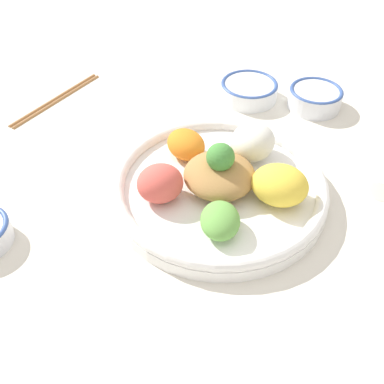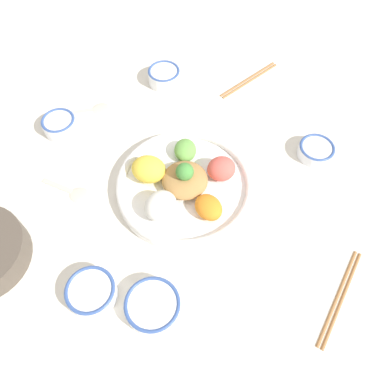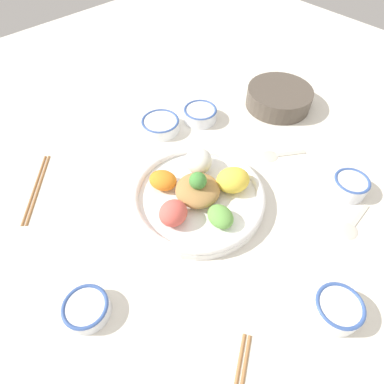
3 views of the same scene
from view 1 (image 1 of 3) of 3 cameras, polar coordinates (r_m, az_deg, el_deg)
ground_plane at (r=0.66m, az=4.36°, el=-2.70°), size 2.40×2.40×0.00m
salad_platter at (r=0.67m, az=3.66°, el=1.21°), size 0.32×0.32×0.10m
sauce_bowl_red at (r=0.90m, az=15.37°, el=11.55°), size 0.10×0.10×0.04m
rice_bowl_plain at (r=0.91m, az=7.25°, el=12.78°), size 0.11×0.11×0.03m
chopsticks_pair_near at (r=0.94m, az=-16.84°, el=11.29°), size 0.16×0.18×0.01m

